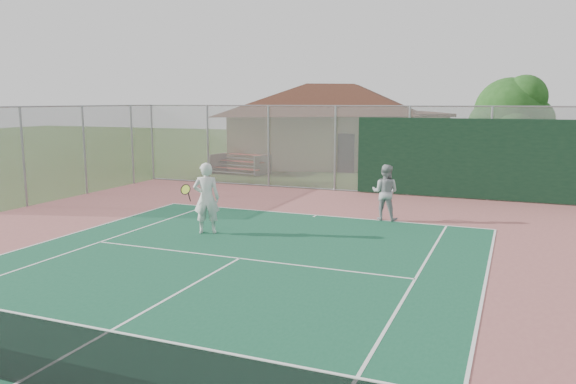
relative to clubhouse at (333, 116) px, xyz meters
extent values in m
plane|color=#334E1A|center=(4.19, -26.73, -2.80)|extent=(120.00, 120.00, 0.00)
cube|color=#B06660|center=(4.19, -26.73, -2.80)|extent=(20.00, 34.00, 0.01)
cube|color=#206141|center=(4.19, -26.73, -2.79)|extent=(10.97, 23.77, 0.01)
cube|color=black|center=(4.19, -26.73, -2.30)|extent=(11.77, 0.04, 0.96)
cylinder|color=white|center=(4.19, -26.73, -1.80)|extent=(11.77, 0.03, 0.03)
cylinder|color=gray|center=(-5.81, -9.73, -1.05)|extent=(0.08, 0.08, 3.50)
cylinder|color=gray|center=(-2.81, -9.73, -1.05)|extent=(0.08, 0.08, 3.50)
cylinder|color=gray|center=(0.19, -9.73, -1.05)|extent=(0.08, 0.08, 3.50)
cylinder|color=gray|center=(3.19, -9.73, -1.05)|extent=(0.08, 0.08, 3.50)
cylinder|color=gray|center=(6.19, -9.73, -1.05)|extent=(0.08, 0.08, 3.50)
cylinder|color=gray|center=(9.19, -9.73, -1.05)|extent=(0.08, 0.08, 3.50)
cylinder|color=gray|center=(4.19, -9.73, 0.70)|extent=(20.00, 0.05, 0.05)
cylinder|color=gray|center=(4.19, -9.73, -2.75)|extent=(20.00, 0.05, 0.05)
cube|color=#999EA0|center=(4.19, -9.73, -1.05)|extent=(20.00, 0.02, 3.50)
cube|color=black|center=(9.19, -9.78, -1.25)|extent=(10.00, 0.04, 3.00)
cylinder|color=gray|center=(-5.81, -11.23, -1.05)|extent=(0.08, 0.08, 3.50)
cylinder|color=gray|center=(-5.81, -14.23, -1.05)|extent=(0.08, 0.08, 3.50)
cylinder|color=gray|center=(-5.81, -17.23, -1.05)|extent=(0.08, 0.08, 3.50)
cube|color=#999EA0|center=(-5.81, -14.23, -1.05)|extent=(0.02, 9.00, 3.50)
cube|color=tan|center=(0.00, 0.00, -1.35)|extent=(13.63, 11.40, 2.91)
cube|color=#593021|center=(0.00, 0.00, 0.15)|extent=(14.26, 12.03, 0.17)
pyramid|color=#593021|center=(0.00, 0.00, 1.85)|extent=(15.00, 12.54, 1.74)
cube|color=black|center=(1.94, -3.91, -1.79)|extent=(0.87, 0.06, 2.03)
cube|color=#A93827|center=(-2.98, -6.67, -2.49)|extent=(2.70, 0.64, 0.04)
cube|color=#B2B5BA|center=(-2.98, -6.89, -2.67)|extent=(2.70, 0.61, 0.04)
cube|color=#A93827|center=(-2.98, -6.17, -2.17)|extent=(2.70, 0.64, 0.04)
cube|color=#B2B5BA|center=(-2.98, -6.40, -2.35)|extent=(2.70, 0.61, 0.04)
cube|color=#A93827|center=(-2.98, -5.68, -1.86)|extent=(2.70, 0.64, 0.04)
cube|color=#B2B5BA|center=(-2.98, -5.91, -2.04)|extent=(2.70, 0.61, 0.04)
cube|color=#B2B5BA|center=(-4.24, -6.17, -2.31)|extent=(0.29, 1.61, 0.99)
cube|color=#B2B5BA|center=(-1.73, -6.17, -2.31)|extent=(0.29, 1.61, 0.99)
cylinder|color=#392414|center=(9.73, -6.55, -1.55)|extent=(0.32, 0.32, 2.51)
sphere|color=#1D4917|center=(9.73, -6.55, 0.42)|extent=(2.87, 2.87, 2.87)
sphere|color=#1D4917|center=(10.54, -6.28, 0.06)|extent=(1.97, 1.97, 1.97)
sphere|color=#1D4917|center=(9.01, -6.90, -0.03)|extent=(1.79, 1.79, 1.79)
sphere|color=#1D4917|center=(9.91, -7.35, -0.12)|extent=(1.61, 1.61, 1.61)
sphere|color=#1D4917|center=(9.46, -5.83, 0.24)|extent=(1.79, 1.79, 1.79)
sphere|color=#1D4917|center=(10.27, -6.72, 1.05)|extent=(1.79, 1.79, 1.79)
imported|color=silver|center=(2.17, -18.37, -1.81)|extent=(0.86, 0.73, 2.00)
imported|color=#9EA0A3|center=(6.39, -14.70, -1.93)|extent=(0.87, 0.69, 1.74)
camera|label=1|loc=(10.10, -31.76, 0.90)|focal=35.00mm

